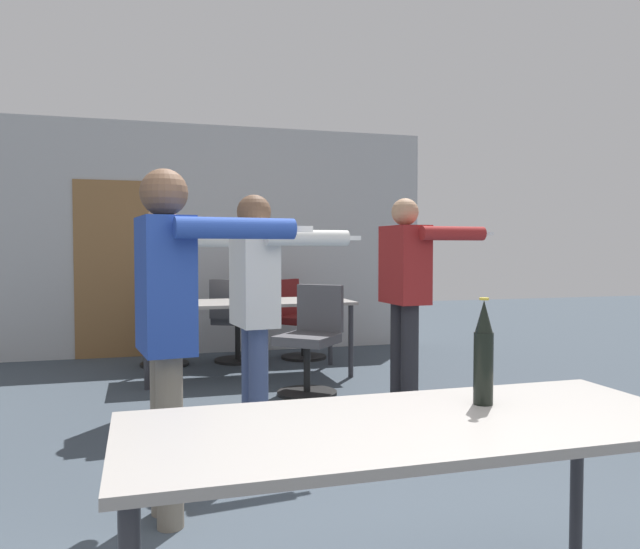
% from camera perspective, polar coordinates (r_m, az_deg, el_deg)
% --- Properties ---
extents(back_wall, '(5.42, 0.12, 2.75)m').
position_cam_1_polar(back_wall, '(7.67, -10.21, 3.09)').
color(back_wall, '#B2B5B7').
rests_on(back_wall, ground_plane).
extents(conference_table_near, '(1.79, 0.72, 0.74)m').
position_cam_1_polar(conference_table_near, '(2.01, 8.67, -15.05)').
color(conference_table_near, gray).
rests_on(conference_table_near, ground_plane).
extents(conference_table_far, '(2.05, 0.80, 0.74)m').
position_cam_1_polar(conference_table_far, '(6.21, -6.67, -3.02)').
color(conference_table_far, gray).
rests_on(conference_table_far, ground_plane).
extents(person_right_polo, '(0.78, 0.62, 1.60)m').
position_cam_1_polar(person_right_polo, '(4.87, -13.99, -1.25)').
color(person_right_polo, slate).
rests_on(person_right_polo, ground_plane).
extents(person_near_casual, '(0.78, 0.59, 1.61)m').
position_cam_1_polar(person_near_casual, '(3.97, -5.84, -1.90)').
color(person_near_casual, '#3D4C75').
rests_on(person_near_casual, ground_plane).
extents(person_far_watching, '(0.79, 0.58, 1.64)m').
position_cam_1_polar(person_far_watching, '(2.97, -13.70, -3.04)').
color(person_far_watching, slate).
rests_on(person_far_watching, ground_plane).
extents(person_left_plaid, '(0.80, 0.69, 1.68)m').
position_cam_1_polar(person_left_plaid, '(5.20, 7.89, -0.53)').
color(person_left_plaid, '#28282D').
rests_on(person_left_plaid, ground_plane).
extents(office_chair_far_left, '(0.68, 0.69, 0.94)m').
position_cam_1_polar(office_chair_far_left, '(5.49, -0.84, -6.24)').
color(office_chair_far_left, black).
rests_on(office_chair_far_left, ground_plane).
extents(office_chair_far_right, '(0.64, 0.67, 0.93)m').
position_cam_1_polar(office_chair_far_right, '(6.97, -7.75, -4.47)').
color(office_chair_far_right, black).
rests_on(office_chair_far_right, ground_plane).
extents(office_chair_mid_tucked, '(0.64, 0.59, 0.94)m').
position_cam_1_polar(office_chair_mid_tucked, '(6.94, -13.46, -4.49)').
color(office_chair_mid_tucked, black).
rests_on(office_chair_mid_tucked, ground_plane).
extents(office_chair_side_rolled, '(0.68, 0.69, 0.90)m').
position_cam_1_polar(office_chair_side_rolled, '(7.23, -1.99, -4.35)').
color(office_chair_side_rolled, black).
rests_on(office_chair_side_rolled, ground_plane).
extents(beer_bottle, '(0.07, 0.07, 0.36)m').
position_cam_1_polar(beer_bottle, '(2.19, 14.73, -7.07)').
color(beer_bottle, black).
rests_on(beer_bottle, conference_table_near).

